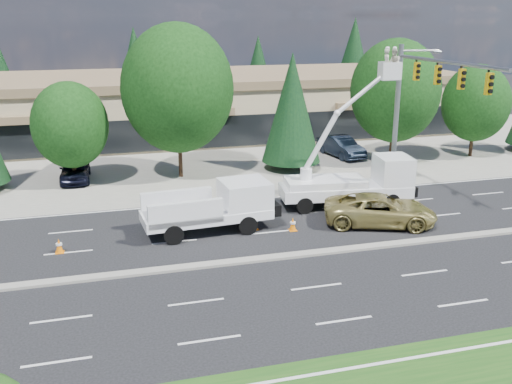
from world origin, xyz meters
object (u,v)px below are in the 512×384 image
object	(u,v)px
signal_mast	(416,97)
minivan	(380,210)
bucket_truck	(358,174)
utility_pickup	(216,211)

from	to	relation	value
signal_mast	minivan	xyz separation A→B (m)	(-4.15, -4.24, -5.24)
signal_mast	bucket_truck	size ratio (longest dim) A/B	1.12
utility_pickup	bucket_truck	distance (m)	9.03
signal_mast	minivan	distance (m)	7.91
signal_mast	minivan	bearing A→B (deg)	-134.33
minivan	utility_pickup	bearing A→B (deg)	100.32
signal_mast	utility_pickup	xyz separation A→B (m)	(-12.73, -2.80, -5.02)
utility_pickup	minivan	size ratio (longest dim) A/B	1.14
bucket_truck	minivan	distance (m)	3.49
bucket_truck	minivan	size ratio (longest dim) A/B	1.54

